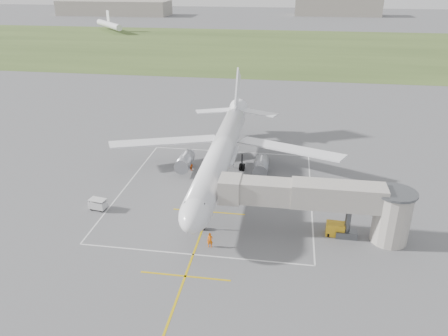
# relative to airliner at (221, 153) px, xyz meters

# --- Properties ---
(ground) EXTENTS (700.00, 700.00, 0.00)m
(ground) POSITION_rel_airliner_xyz_m (0.00, -0.75, -4.39)
(ground) COLOR #4E4E50
(ground) RESTS_ON ground
(grass_strip) EXTENTS (700.00, 120.00, 0.02)m
(grass_strip) POSITION_rel_airliner_xyz_m (0.00, 129.25, -4.38)
(grass_strip) COLOR #3A4E22
(grass_strip) RESTS_ON ground
(apron_markings) EXTENTS (28.20, 60.00, 0.01)m
(apron_markings) POSITION_rel_airliner_xyz_m (0.00, -6.57, -4.38)
(apron_markings) COLOR #C2A00B
(apron_markings) RESTS_ON ground
(airliner) EXTENTS (38.93, 46.75, 13.52)m
(airliner) POSITION_rel_airliner_xyz_m (0.00, 0.00, 0.00)
(airliner) COLOR silver
(airliner) RESTS_ON ground
(jet_bridge) EXTENTS (23.40, 5.00, 7.20)m
(jet_bridge) POSITION_rel_airliner_xyz_m (15.72, -14.25, 0.35)
(jet_bridge) COLOR gray
(jet_bridge) RESTS_ON ground
(gpu_unit) EXTENTS (2.33, 1.72, 1.69)m
(gpu_unit) POSITION_rel_airliner_xyz_m (16.64, -13.95, -3.56)
(gpu_unit) COLOR gold
(gpu_unit) RESTS_ON ground
(baggage_cart) EXTENTS (2.49, 1.74, 1.59)m
(baggage_cart) POSITION_rel_airliner_xyz_m (-15.25, -12.42, -3.58)
(baggage_cart) COLOR silver
(baggage_cart) RESTS_ON ground
(ramp_worker_nose) EXTENTS (0.73, 0.51, 1.92)m
(ramp_worker_nose) POSITION_rel_airliner_xyz_m (1.68, -18.94, -3.43)
(ramp_worker_nose) COLOR #F16207
(ramp_worker_nose) RESTS_ON ground
(ramp_worker_wing) EXTENTS (0.97, 0.94, 1.57)m
(ramp_worker_wing) POSITION_rel_airliner_xyz_m (-5.36, 2.26, -3.61)
(ramp_worker_wing) COLOR #DD4B06
(ramp_worker_wing) RESTS_ON ground
(distant_hangars) EXTENTS (345.00, 49.00, 12.00)m
(distant_hangars) POSITION_rel_airliner_xyz_m (-16.15, 264.44, 0.78)
(distant_hangars) COLOR gray
(distant_hangars) RESTS_ON ground
(distant_aircraft) EXTENTS (207.96, 31.02, 8.85)m
(distant_aircraft) POSITION_rel_airliner_xyz_m (5.50, 168.04, -0.80)
(distant_aircraft) COLOR silver
(distant_aircraft) RESTS_ON ground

